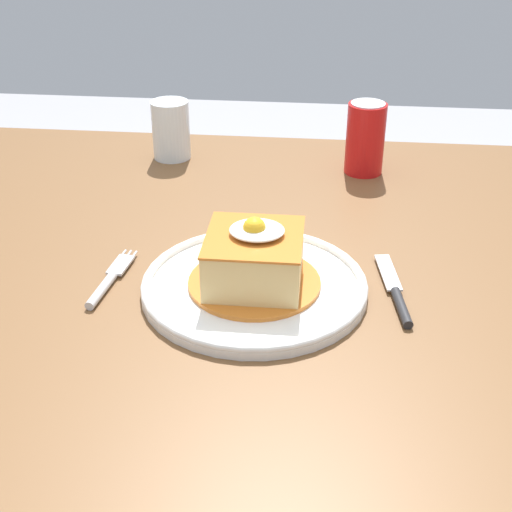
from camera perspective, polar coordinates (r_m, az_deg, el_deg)
dining_table at (r=1.01m, az=-4.12°, el=-4.96°), size 1.31×0.98×0.72m
main_plate at (r=0.89m, az=-0.13°, el=-2.37°), size 0.29×0.29×0.02m
sandwich_meal at (r=0.87m, az=-0.13°, el=-0.34°), size 0.17×0.17×0.09m
fork at (r=0.92m, az=-11.99°, el=-2.07°), size 0.03×0.14×0.01m
knife at (r=0.89m, az=11.46°, el=-3.28°), size 0.04×0.17×0.01m
soda_can at (r=1.23m, az=8.91°, el=9.47°), size 0.07×0.07×0.12m
drinking_glass at (r=1.29m, az=-6.93°, el=9.87°), size 0.07×0.07×0.10m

